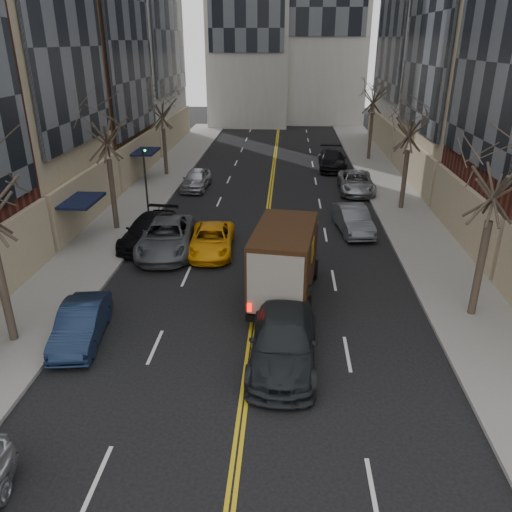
{
  "coord_description": "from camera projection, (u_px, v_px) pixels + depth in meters",
  "views": [
    {
      "loc": [
        1.16,
        -7.2,
        10.33
      ],
      "look_at": [
        -0.01,
        11.55,
        2.2
      ],
      "focal_mm": 35.0,
      "sensor_mm": 36.0,
      "label": 1
    }
  ],
  "objects": [
    {
      "name": "pedestrian",
      "position": [
        260.0,
        256.0,
        23.68
      ],
      "size": [
        0.64,
        0.77,
        1.8
      ],
      "primitive_type": "imported",
      "rotation": [
        0.0,
        0.0,
        1.21
      ],
      "color": "black",
      "rests_on": "ground"
    },
    {
      "name": "parked_rt_a",
      "position": [
        353.0,
        220.0,
        29.03
      ],
      "size": [
        2.18,
        4.73,
        1.5
      ],
      "primitive_type": "imported",
      "rotation": [
        0.0,
        0.0,
        0.13
      ],
      "color": "#505358",
      "rests_on": "ground"
    },
    {
      "name": "parked_lf_e",
      "position": [
        196.0,
        179.0,
        37.51
      ],
      "size": [
        1.96,
        4.43,
        1.48
      ],
      "primitive_type": "imported",
      "rotation": [
        0.0,
        0.0,
        -0.05
      ],
      "color": "#A8AAB0",
      "rests_on": "ground"
    },
    {
      "name": "ups_truck",
      "position": [
        285.0,
        261.0,
        21.26
      ],
      "size": [
        3.11,
        6.4,
        3.38
      ],
      "rotation": [
        0.0,
        0.0,
        -0.13
      ],
      "color": "black",
      "rests_on": "ground"
    },
    {
      "name": "parked_rt_b",
      "position": [
        356.0,
        182.0,
        36.73
      ],
      "size": [
        2.58,
        5.39,
        1.48
      ],
      "primitive_type": "imported",
      "rotation": [
        0.0,
        0.0,
        -0.02
      ],
      "color": "#929599",
      "rests_on": "ground"
    },
    {
      "name": "taxi",
      "position": [
        212.0,
        240.0,
        26.25
      ],
      "size": [
        2.48,
        4.96,
        1.35
      ],
      "primitive_type": "imported",
      "rotation": [
        0.0,
        0.0,
        0.05
      ],
      "color": "orange",
      "rests_on": "ground"
    },
    {
      "name": "tree_rt_far",
      "position": [
        375.0,
        85.0,
        44.22
      ],
      "size": [
        3.2,
        3.2,
        9.11
      ],
      "color": "#382D23",
      "rests_on": "sidewalk_right"
    },
    {
      "name": "parked_lf_d",
      "position": [
        149.0,
        231.0,
        27.3
      ],
      "size": [
        2.7,
        5.45,
        1.52
      ],
      "primitive_type": "imported",
      "rotation": [
        0.0,
        0.0,
        -0.11
      ],
      "color": "black",
      "rests_on": "ground"
    },
    {
      "name": "traffic_signal",
      "position": [
        145.0,
        175.0,
        30.21
      ],
      "size": [
        0.29,
        0.26,
        4.7
      ],
      "color": "black",
      "rests_on": "sidewalk_left"
    },
    {
      "name": "tree_lf_far",
      "position": [
        161.0,
        100.0,
        39.1
      ],
      "size": [
        3.2,
        3.2,
        8.12
      ],
      "color": "#382D23",
      "rests_on": "sidewalk_left"
    },
    {
      "name": "observer_sedan",
      "position": [
        284.0,
        340.0,
        17.24
      ],
      "size": [
        2.49,
        5.72,
        1.64
      ],
      "rotation": [
        0.0,
        0.0,
        -0.03
      ],
      "color": "black",
      "rests_on": "ground"
    },
    {
      "name": "tree_rt_near",
      "position": [
        501.0,
        159.0,
        17.77
      ],
      "size": [
        3.2,
        3.2,
        8.71
      ],
      "color": "#382D23",
      "rests_on": "sidewalk_right"
    },
    {
      "name": "tree_rt_mid",
      "position": [
        412.0,
        114.0,
        30.71
      ],
      "size": [
        3.2,
        3.2,
        8.32
      ],
      "color": "#382D23",
      "rests_on": "sidewalk_right"
    },
    {
      "name": "parked_rt_c",
      "position": [
        332.0,
        160.0,
        43.3
      ],
      "size": [
        2.44,
        5.71,
        1.64
      ],
      "primitive_type": "imported",
      "rotation": [
        0.0,
        0.0,
        -0.02
      ],
      "color": "black",
      "rests_on": "ground"
    },
    {
      "name": "sidewalk_right",
      "position": [
        398.0,
        200.0,
        34.95
      ],
      "size": [
        4.0,
        66.0,
        0.15
      ],
      "primitive_type": "cube",
      "color": "slate",
      "rests_on": "ground"
    },
    {
      "name": "parked_lf_b",
      "position": [
        81.0,
        324.0,
        18.45
      ],
      "size": [
        1.99,
        4.36,
        1.39
      ],
      "primitive_type": "imported",
      "rotation": [
        0.0,
        0.0,
        0.13
      ],
      "color": "#111D35",
      "rests_on": "ground"
    },
    {
      "name": "parked_lf_c",
      "position": [
        166.0,
        237.0,
        26.27
      ],
      "size": [
        3.31,
        6.15,
        1.64
      ],
      "primitive_type": "imported",
      "rotation": [
        0.0,
        0.0,
        0.1
      ],
      "color": "#4D5054",
      "rests_on": "ground"
    },
    {
      "name": "tree_lf_mid",
      "position": [
        104.0,
        116.0,
        26.96
      ],
      "size": [
        3.2,
        3.2,
        8.91
      ],
      "color": "#382D23",
      "rests_on": "sidewalk_left"
    },
    {
      "name": "sidewalk_left",
      "position": [
        145.0,
        195.0,
        35.98
      ],
      "size": [
        4.0,
        66.0,
        0.15
      ],
      "primitive_type": "cube",
      "color": "slate",
      "rests_on": "ground"
    }
  ]
}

